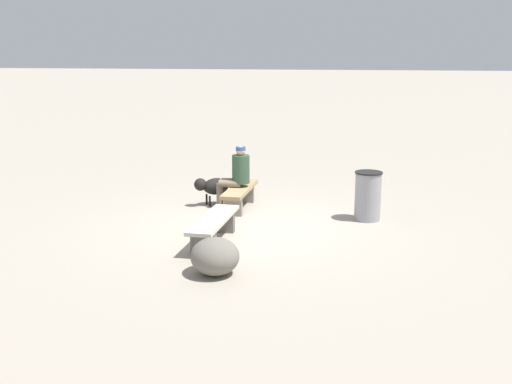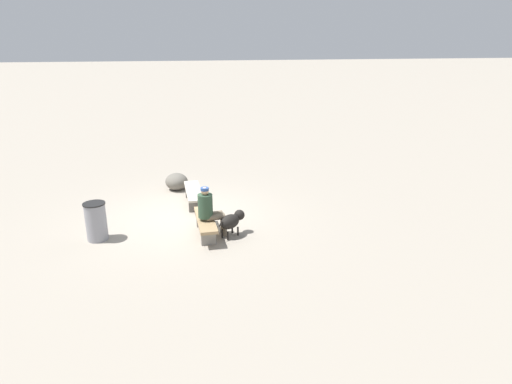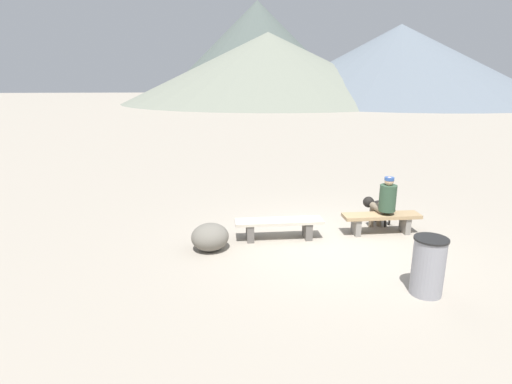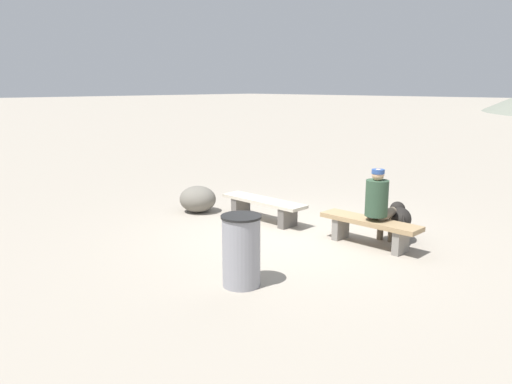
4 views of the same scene
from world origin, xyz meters
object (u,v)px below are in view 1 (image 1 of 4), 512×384
dog (213,186)px  boulder (215,256)px  bench_left (214,225)px  seated_person (237,173)px  bench_right (240,193)px  trash_bin (368,196)px

dog → boulder: 4.09m
bench_left → dog: bearing=16.1°
boulder → dog: bearing=16.3°
seated_person → dog: seated_person is taller
bench_left → bench_right: bench_right is taller
bench_left → boulder: boulder is taller
bench_left → bench_right: bearing=2.2°
bench_left → boulder: 1.51m
bench_right → trash_bin: 2.62m
bench_right → boulder: (-3.73, -0.52, -0.06)m
boulder → trash_bin: bearing=-31.3°
seated_person → boulder: bearing=-178.0°
dog → boulder: (-3.92, -1.15, -0.13)m
boulder → seated_person: bearing=9.0°
bench_left → trash_bin: bearing=-52.0°
boulder → bench_right: bearing=7.9°
bench_right → trash_bin: (-0.32, -2.59, 0.15)m
trash_bin → bench_right: bearing=83.1°
bench_left → seated_person: bearing=4.1°
bench_left → trash_bin: trash_bin is taller
bench_right → boulder: boulder is taller
trash_bin → bench_left: bearing=128.2°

